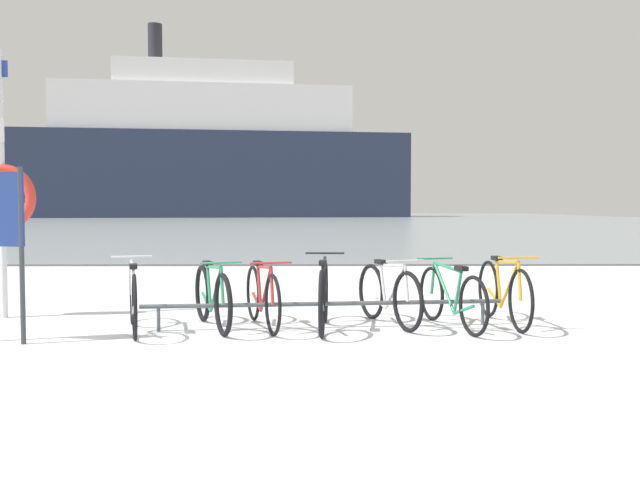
{
  "coord_description": "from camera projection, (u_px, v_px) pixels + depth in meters",
  "views": [
    {
      "loc": [
        1.02,
        -6.0,
        1.4
      ],
      "look_at": [
        1.09,
        3.64,
        0.91
      ],
      "focal_mm": 38.42,
      "sensor_mm": 36.0,
      "label": 1
    }
  ],
  "objects": [
    {
      "name": "bicycle_2",
      "position": [
        262.0,
        296.0,
        7.83
      ],
      "size": [
        0.62,
        1.64,
        0.79
      ],
      "color": "black",
      "rests_on": "ground"
    },
    {
      "name": "info_sign",
      "position": [
        0.0,
        226.0,
        6.9
      ],
      "size": [
        0.54,
        0.17,
        1.79
      ],
      "color": "#33383D",
      "rests_on": "ground"
    },
    {
      "name": "bicycle_0",
      "position": [
        133.0,
        298.0,
        7.58
      ],
      "size": [
        0.6,
        1.64,
        0.82
      ],
      "color": "black",
      "rests_on": "ground"
    },
    {
      "name": "ferry_ship",
      "position": [
        212.0,
        154.0,
        84.59
      ],
      "size": [
        48.19,
        15.74,
        23.41
      ],
      "color": "#232D47",
      "rests_on": "ground"
    },
    {
      "name": "bike_rack",
      "position": [
        325.0,
        305.0,
        7.79
      ],
      "size": [
        4.12,
        0.48,
        0.31
      ],
      "color": "#4C5156",
      "rests_on": "ground"
    },
    {
      "name": "bicycle_5",
      "position": [
        451.0,
        297.0,
        7.81
      ],
      "size": [
        0.58,
        1.69,
        0.77
      ],
      "color": "black",
      "rests_on": "ground"
    },
    {
      "name": "bicycle_4",
      "position": [
        389.0,
        295.0,
        7.98
      ],
      "size": [
        0.67,
        1.55,
        0.8
      ],
      "color": "black",
      "rests_on": "ground"
    },
    {
      "name": "ground",
      "position": [
        303.0,
        222.0,
        59.89
      ],
      "size": [
        80.0,
        132.0,
        0.08
      ],
      "color": "silver"
    },
    {
      "name": "rescue_post",
      "position": [
        2.0,
        192.0,
        8.47
      ],
      "size": [
        0.84,
        0.13,
        3.33
      ],
      "color": "silver",
      "rests_on": "ground"
    },
    {
      "name": "bicycle_1",
      "position": [
        212.0,
        297.0,
        7.78
      ],
      "size": [
        0.72,
        1.62,
        0.8
      ],
      "color": "black",
      "rests_on": "ground"
    },
    {
      "name": "bicycle_3",
      "position": [
        324.0,
        296.0,
        7.71
      ],
      "size": [
        0.46,
        1.7,
        0.85
      ],
      "color": "black",
      "rests_on": "ground"
    },
    {
      "name": "bicycle_6",
      "position": [
        504.0,
        292.0,
        8.03
      ],
      "size": [
        0.46,
        1.8,
        0.84
      ],
      "color": "black",
      "rests_on": "ground"
    }
  ]
}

